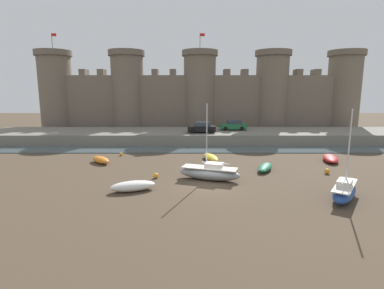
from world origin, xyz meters
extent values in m
plane|color=#4C3D2D|center=(0.00, 0.00, 0.00)|extent=(160.00, 160.00, 0.00)
cube|color=#47565B|center=(0.00, 14.67, 0.05)|extent=(80.00, 4.50, 0.10)
cube|color=slate|center=(0.00, 21.92, 0.80)|extent=(65.45, 10.00, 1.59)
cube|color=#706354|center=(0.00, 32.22, 5.23)|extent=(53.45, 2.80, 10.46)
cylinder|color=#706354|center=(-26.72, 32.22, 6.95)|extent=(5.86, 5.86, 13.91)
cylinder|color=#675B4D|center=(-26.72, 32.22, 14.41)|extent=(6.57, 6.57, 1.00)
cylinder|color=#4C4742|center=(-26.72, 32.22, 16.41)|extent=(0.10, 0.10, 3.00)
cube|color=red|center=(-26.27, 32.22, 17.61)|extent=(0.80, 0.04, 0.50)
cylinder|color=#706354|center=(-13.36, 32.22, 6.95)|extent=(5.86, 5.86, 13.91)
cylinder|color=#675B4D|center=(-13.36, 32.22, 14.41)|extent=(6.57, 6.57, 1.00)
cylinder|color=#706354|center=(0.00, 32.22, 6.95)|extent=(5.86, 5.86, 13.91)
cylinder|color=#675B4D|center=(0.00, 32.22, 14.41)|extent=(6.57, 6.57, 1.00)
cylinder|color=#4C4742|center=(0.00, 32.22, 16.41)|extent=(0.10, 0.10, 3.00)
cube|color=red|center=(0.45, 32.22, 17.61)|extent=(0.80, 0.04, 0.50)
cylinder|color=#706354|center=(13.36, 32.22, 6.95)|extent=(5.86, 5.86, 13.91)
cylinder|color=#675B4D|center=(13.36, 32.22, 14.41)|extent=(6.57, 6.57, 1.00)
cylinder|color=#706354|center=(26.72, 32.22, 6.95)|extent=(5.86, 5.86, 13.91)
cylinder|color=#675B4D|center=(26.72, 32.22, 14.41)|extent=(6.57, 6.57, 1.00)
cube|color=#6A5E4F|center=(-21.31, 32.22, 11.01)|extent=(1.10, 2.52, 1.10)
cube|color=#6A5E4F|center=(-18.03, 32.22, 11.01)|extent=(1.10, 2.52, 1.10)
cube|color=#6A5E4F|center=(-8.20, 32.22, 11.01)|extent=(1.10, 2.52, 1.10)
cube|color=#6A5E4F|center=(-4.92, 32.22, 11.01)|extent=(1.10, 2.52, 1.10)
cube|color=#6A5E4F|center=(4.92, 32.22, 11.01)|extent=(1.10, 2.52, 1.10)
cube|color=#6A5E4F|center=(8.20, 32.22, 11.01)|extent=(1.10, 2.52, 1.10)
cube|color=#6A5E4F|center=(18.03, 32.22, 11.01)|extent=(1.10, 2.52, 1.10)
cube|color=#6A5E4F|center=(21.31, 32.22, 11.01)|extent=(1.10, 2.52, 1.10)
ellipsoid|color=red|center=(13.94, 8.18, 0.34)|extent=(2.58, 4.15, 0.68)
ellipsoid|color=#F23939|center=(13.94, 8.18, 0.40)|extent=(2.05, 3.39, 0.38)
cube|color=beige|center=(13.86, 7.91, 0.44)|extent=(1.29, 0.56, 0.06)
cube|color=beige|center=(14.38, 9.63, 0.42)|extent=(0.88, 0.51, 0.08)
ellipsoid|color=gray|center=(0.09, 1.27, 0.56)|extent=(5.72, 3.23, 1.13)
cube|color=silver|center=(0.09, 1.27, 1.09)|extent=(5.02, 2.80, 0.08)
cube|color=silver|center=(0.48, 1.14, 1.35)|extent=(1.79, 1.47, 0.44)
cylinder|color=silver|center=(-0.17, 1.36, 3.92)|extent=(0.10, 0.10, 5.57)
cylinder|color=silver|center=(0.61, 1.10, 1.58)|extent=(2.37, 0.84, 0.08)
ellipsoid|color=yellow|center=(0.66, 8.68, 0.34)|extent=(2.18, 3.80, 0.68)
ellipsoid|color=#F2F246|center=(0.66, 8.68, 0.40)|extent=(1.74, 3.10, 0.38)
cube|color=beige|center=(0.59, 8.93, 0.44)|extent=(1.04, 0.48, 0.06)
cube|color=beige|center=(1.06, 7.33, 0.42)|extent=(0.71, 0.46, 0.08)
ellipsoid|color=orange|center=(-11.35, 7.40, 0.36)|extent=(2.89, 2.93, 0.73)
ellipsoid|color=gold|center=(-11.35, 7.40, 0.42)|extent=(2.34, 2.37, 0.40)
cube|color=beige|center=(-11.50, 7.56, 0.46)|extent=(0.83, 0.81, 0.06)
cube|color=beige|center=(-10.54, 6.56, 0.44)|extent=(0.64, 0.63, 0.08)
ellipsoid|color=#234793|center=(9.60, -3.51, 0.54)|extent=(3.89, 4.78, 1.09)
cube|color=silver|center=(9.60, -3.51, 1.05)|extent=(3.39, 4.19, 0.08)
cube|color=silver|center=(9.39, -3.81, 1.31)|extent=(1.51, 1.63, 0.44)
cylinder|color=silver|center=(9.74, -3.31, 3.82)|extent=(0.10, 0.10, 5.46)
cylinder|color=silver|center=(9.32, -3.91, 1.54)|extent=(1.31, 1.85, 0.08)
ellipsoid|color=silver|center=(-6.08, -1.70, 0.40)|extent=(3.75, 2.35, 0.79)
ellipsoid|color=white|center=(-6.08, -1.70, 0.46)|extent=(3.06, 1.88, 0.44)
cube|color=beige|center=(-5.83, -1.61, 0.50)|extent=(0.54, 1.12, 0.06)
cube|color=beige|center=(-7.38, -2.13, 0.48)|extent=(0.49, 0.77, 0.08)
ellipsoid|color=#1E6B47|center=(5.74, 4.34, 0.32)|extent=(2.48, 3.55, 0.64)
ellipsoid|color=#339266|center=(5.74, 4.34, 0.38)|extent=(1.99, 2.89, 0.35)
cube|color=beige|center=(5.85, 4.57, 0.42)|extent=(0.98, 0.60, 0.06)
cube|color=beige|center=(5.18, 3.14, 0.40)|extent=(0.70, 0.52, 0.08)
sphere|color=orange|center=(-4.70, 1.79, 0.23)|extent=(0.46, 0.46, 0.46)
sphere|color=orange|center=(-10.01, 11.11, 0.19)|extent=(0.37, 0.37, 0.37)
sphere|color=orange|center=(11.35, 3.18, 0.25)|extent=(0.51, 0.51, 0.51)
cube|color=black|center=(-0.04, 19.73, 2.19)|extent=(4.11, 1.72, 0.80)
cube|color=#2D3842|center=(0.11, 19.73, 2.89)|extent=(2.26, 1.51, 0.64)
cylinder|color=black|center=(-1.31, 18.87, 1.91)|extent=(0.64, 0.18, 0.64)
cylinder|color=black|center=(-1.32, 20.57, 1.91)|extent=(0.64, 0.18, 0.64)
cylinder|color=black|center=(1.23, 18.88, 1.91)|extent=(0.64, 0.18, 0.64)
cylinder|color=black|center=(1.22, 20.58, 1.91)|extent=(0.64, 0.18, 0.64)
cube|color=#1E6638|center=(5.03, 22.74, 2.19)|extent=(4.11, 1.72, 0.80)
cube|color=#2D3842|center=(5.18, 22.74, 2.89)|extent=(2.26, 1.51, 0.64)
cylinder|color=black|center=(3.76, 21.88, 1.91)|extent=(0.64, 0.18, 0.64)
cylinder|color=black|center=(3.75, 23.58, 1.91)|extent=(0.64, 0.18, 0.64)
cylinder|color=black|center=(6.30, 21.89, 1.91)|extent=(0.64, 0.18, 0.64)
cylinder|color=black|center=(6.29, 23.59, 1.91)|extent=(0.64, 0.18, 0.64)
camera|label=1|loc=(-1.44, -24.20, 7.81)|focal=28.00mm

